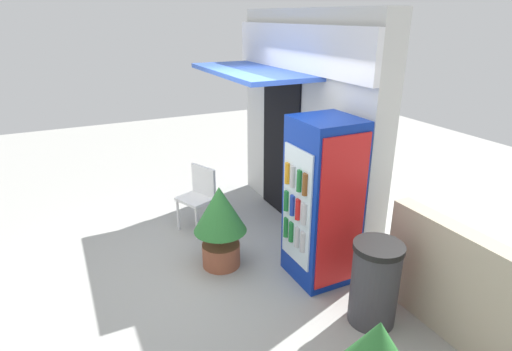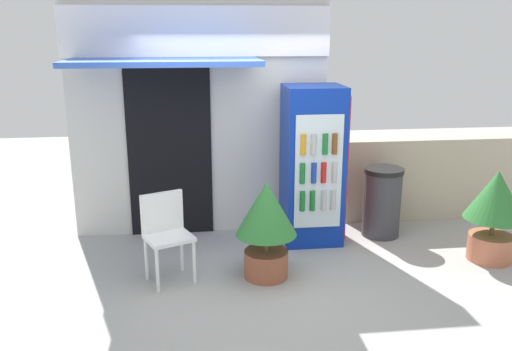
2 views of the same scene
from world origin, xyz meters
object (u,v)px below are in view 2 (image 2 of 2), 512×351
trash_bin (382,202)px  drink_cooler (313,165)px  plastic_chair (166,229)px  potted_plant_curbside (495,207)px  potted_plant_near_shop (266,221)px

trash_bin → drink_cooler: bearing=-178.0°
drink_cooler → plastic_chair: 1.99m
potted_plant_curbside → trash_bin: size_ratio=1.19×
plastic_chair → trash_bin: plastic_chair is taller
potted_plant_near_shop → trash_bin: 1.91m
plastic_chair → potted_plant_curbside: size_ratio=0.88×
potted_plant_curbside → potted_plant_near_shop: bearing=-177.3°
potted_plant_near_shop → drink_cooler: bearing=54.0°
plastic_chair → potted_plant_curbside: bearing=0.6°
drink_cooler → potted_plant_curbside: bearing=-24.0°
potted_plant_near_shop → potted_plant_curbside: (2.60, 0.12, -0.00)m
drink_cooler → trash_bin: 1.05m
drink_cooler → trash_bin: drink_cooler is taller
potted_plant_near_shop → potted_plant_curbside: bearing=2.7°
potted_plant_near_shop → trash_bin: size_ratio=1.19×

